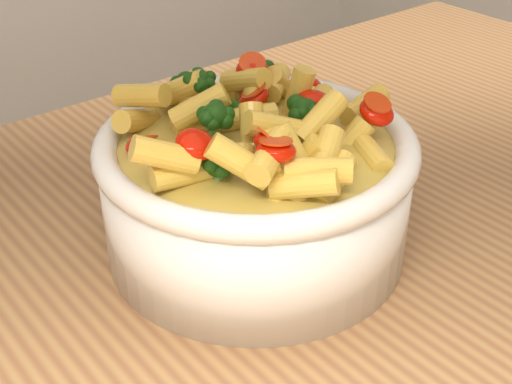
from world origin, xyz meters
TOP-DOWN VIEW (x-y plane):
  - table at (0.00, 0.00)m, footprint 1.20×0.80m
  - serving_bowl at (-0.03, 0.07)m, footprint 0.24×0.24m
  - pasta_salad at (-0.03, 0.07)m, footprint 0.19×0.19m

SIDE VIEW (x-z plane):
  - table at x=0.00m, z-range 0.35..1.25m
  - serving_bowl at x=-0.03m, z-range 0.90..1.00m
  - pasta_salad at x=-0.03m, z-range 0.99..1.03m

